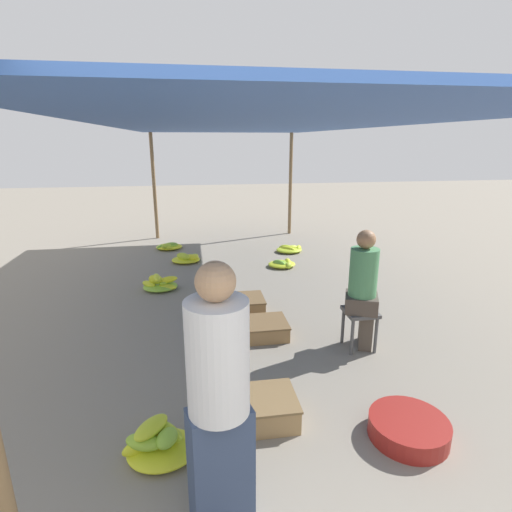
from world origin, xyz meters
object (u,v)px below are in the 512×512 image
banana_pile_left_1 (158,443)px  crate_near (268,408)px  vendor_seated (364,288)px  banana_pile_right_0 (290,249)px  vendor_foreground (219,396)px  banana_pile_right_1 (283,264)px  stool (360,318)px  crate_mid (246,305)px  crate_far (266,328)px  banana_pile_left_2 (160,284)px  banana_pile_left_0 (187,258)px  basin_black (408,428)px  banana_pile_left_3 (168,247)px

banana_pile_left_1 → crate_near: 0.90m
vendor_seated → banana_pile_right_0: 4.07m
vendor_foreground → banana_pile_right_0: size_ratio=2.88×
vendor_seated → banana_pile_right_1: vendor_seated is taller
stool → crate_mid: 1.61m
banana_pile_left_1 → banana_pile_right_0: (2.30, 5.31, -0.05)m
stool → crate_far: bearing=155.2°
vendor_foreground → stool: (1.67, 1.85, -0.50)m
vendor_seated → banana_pile_right_1: 3.10m
banana_pile_left_2 → crate_far: size_ratio=1.22×
banana_pile_left_0 → banana_pile_right_1: 1.84m
basin_black → banana_pile_left_3: banana_pile_left_3 is taller
banana_pile_left_1 → crate_near: (0.87, 0.26, 0.01)m
vendor_seated → vendor_foreground: bearing=-132.3°
crate_near → banana_pile_right_1: bearing=75.4°
banana_pile_left_2 → crate_near: (1.09, -3.23, 0.02)m
vendor_foreground → banana_pile_left_3: size_ratio=2.96×
vendor_foreground → banana_pile_left_3: 6.55m
vendor_foreground → banana_pile_right_1: size_ratio=3.30×
vendor_foreground → vendor_seated: bearing=47.7°
banana_pile_left_0 → banana_pile_left_2: banana_pile_left_2 is taller
stool → crate_far: 1.10m
vendor_foreground → basin_black: bearing=16.9°
stool → banana_pile_left_0: (-1.91, 3.63, -0.29)m
banana_pile_left_1 → banana_pile_left_3: banana_pile_left_1 is taller
crate_far → basin_black: bearing=-66.9°
banana_pile_left_0 → banana_pile_left_1: banana_pile_left_1 is taller
crate_far → banana_pile_left_2: bearing=127.5°
crate_near → crate_mid: size_ratio=0.98×
banana_pile_left_2 → crate_near: bearing=-71.4°
banana_pile_left_2 → crate_mid: (1.20, -1.08, 0.02)m
crate_mid → crate_far: (0.16, -0.68, -0.02)m
banana_pile_left_1 → crate_far: bearing=56.9°
vendor_foreground → crate_mid: bearing=79.5°
stool → banana_pile_right_1: 3.05m
vendor_seated → banana_pile_right_1: (-0.19, 3.03, -0.65)m
banana_pile_left_3 → banana_pile_right_0: bearing=-13.3°
stool → vendor_seated: bearing=22.0°
stool → vendor_seated: 0.35m
basin_black → banana_pile_right_1: (0.00, 4.43, -0.02)m
banana_pile_left_1 → crate_near: size_ratio=1.17×
crate_near → banana_pile_left_3: bearing=100.9°
vendor_foreground → crate_mid: (0.55, 2.97, -0.75)m
banana_pile_left_0 → banana_pile_left_1: bearing=-92.1°
banana_pile_left_2 → stool: bearing=-43.6°
crate_far → banana_pile_left_0: bearing=106.5°
basin_black → banana_pile_left_1: bearing=176.6°
banana_pile_left_2 → banana_pile_right_0: size_ratio=1.04×
basin_black → banana_pile_right_1: size_ratio=1.23×
banana_pile_left_0 → crate_far: (0.95, -3.19, 0.02)m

